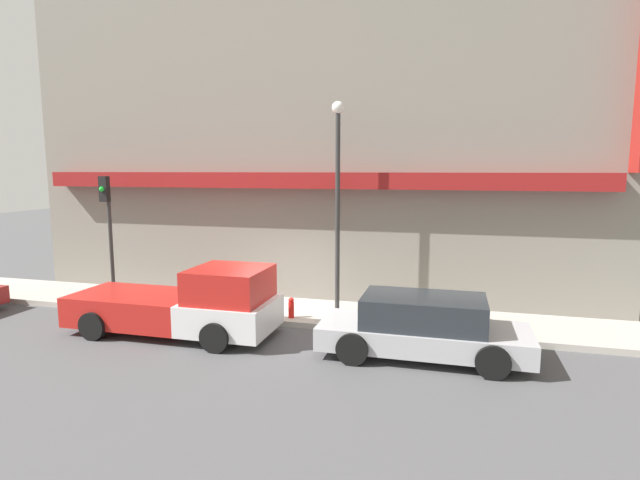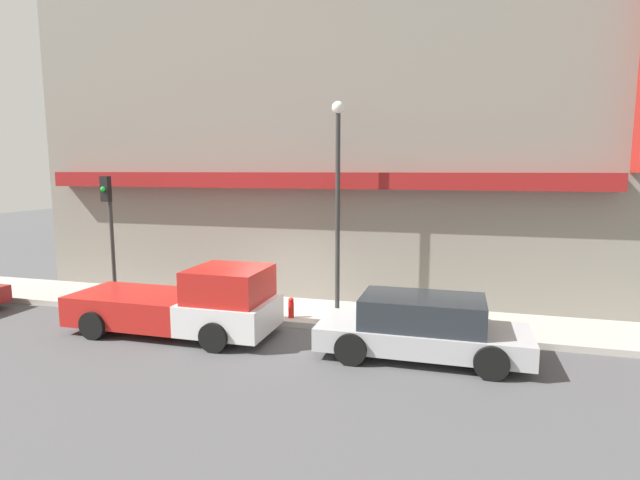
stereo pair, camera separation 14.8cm
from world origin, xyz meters
name	(u,v)px [view 2 (the right image)]	position (x,y,z in m)	size (l,w,h in m)	color
ground_plane	(276,326)	(0.00, 0.00, 0.00)	(80.00, 80.00, 0.00)	#4C4C4F
sidewalk	(291,311)	(0.00, 1.28, 0.09)	(36.00, 2.56, 0.17)	#ADA89E
building	(316,126)	(0.01, 4.05, 5.90)	(19.80, 3.80, 11.82)	gray
pickup_truck	(186,304)	(-2.08, -1.26, 0.83)	(5.62, 2.27, 1.89)	silver
parked_car	(422,327)	(4.14, -1.26, 0.72)	(4.88, 2.07, 1.46)	#ADADB2
fire_hydrant	(291,308)	(0.33, 0.38, 0.47)	(0.17, 0.17, 0.60)	red
street_lamp	(338,185)	(1.46, 1.35, 3.97)	(0.36, 0.36, 6.16)	#2D2D2D
traffic_light	(109,216)	(-5.85, 0.63, 2.93)	(0.28, 0.42, 4.03)	#2D2D2D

